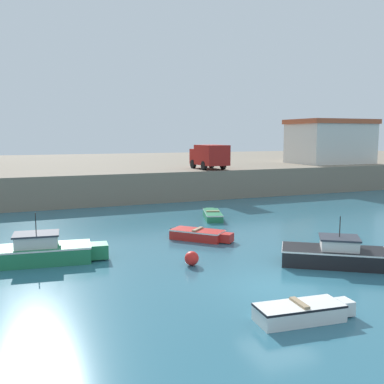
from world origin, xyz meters
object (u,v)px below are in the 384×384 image
(dinghy_green_3, at_px, (213,215))
(truck_on_quay, at_px, (209,156))
(mooring_buoy, at_px, (192,258))
(motorboat_green_5, at_px, (36,252))
(dinghy_white_0, at_px, (302,311))
(motorboat_black_6, at_px, (338,254))
(dinghy_red_4, at_px, (200,234))
(harbor_shed_near_wharf, at_px, (330,141))

(dinghy_green_3, relative_size, truck_on_quay, 0.84)
(dinghy_green_3, distance_m, mooring_buoy, 11.10)
(motorboat_green_5, bearing_deg, truck_on_quay, 46.05)
(dinghy_white_0, relative_size, motorboat_black_6, 0.63)
(motorboat_green_5, bearing_deg, dinghy_white_0, -53.70)
(dinghy_red_4, xyz_separation_m, motorboat_green_5, (-8.46, -1.30, 0.21))
(motorboat_black_6, height_order, mooring_buoy, motorboat_black_6)
(dinghy_white_0, bearing_deg, mooring_buoy, 97.43)
(dinghy_green_3, xyz_separation_m, dinghy_red_4, (-3.29, -5.35, 0.03))
(dinghy_white_0, relative_size, harbor_shed_near_wharf, 0.38)
(dinghy_white_0, bearing_deg, harbor_shed_near_wharf, 49.52)
(dinghy_white_0, relative_size, truck_on_quay, 0.74)
(dinghy_green_3, relative_size, harbor_shed_near_wharf, 0.43)
(harbor_shed_near_wharf, bearing_deg, motorboat_green_5, -148.56)
(motorboat_black_6, distance_m, harbor_shed_near_wharf, 32.35)
(dinghy_white_0, distance_m, motorboat_black_6, 6.59)
(motorboat_green_5, xyz_separation_m, truck_on_quay, (16.12, 16.72, 3.26))
(truck_on_quay, bearing_deg, motorboat_black_6, -100.27)
(dinghy_white_0, bearing_deg, dinghy_red_4, 82.94)
(dinghy_red_4, bearing_deg, motorboat_black_6, -61.44)
(motorboat_green_5, bearing_deg, motorboat_black_6, -24.03)
(dinghy_green_3, bearing_deg, harbor_shed_near_wharf, 32.51)
(mooring_buoy, bearing_deg, harbor_shed_near_wharf, 41.13)
(dinghy_green_3, height_order, motorboat_green_5, motorboat_green_5)
(dinghy_green_3, height_order, dinghy_red_4, dinghy_red_4)
(mooring_buoy, bearing_deg, dinghy_green_3, 60.17)
(motorboat_black_6, relative_size, mooring_buoy, 8.24)
(dinghy_red_4, height_order, truck_on_quay, truck_on_quay)
(dinghy_green_3, bearing_deg, mooring_buoy, -119.83)
(harbor_shed_near_wharf, bearing_deg, dinghy_green_3, -147.49)
(dinghy_red_4, relative_size, harbor_shed_near_wharf, 0.37)
(dinghy_red_4, bearing_deg, truck_on_quay, 63.59)
(motorboat_black_6, bearing_deg, mooring_buoy, 157.58)
(dinghy_white_0, relative_size, motorboat_green_5, 0.54)
(motorboat_green_5, xyz_separation_m, harbor_shed_near_wharf, (32.11, 19.63, 4.46))
(dinghy_red_4, bearing_deg, mooring_buoy, -117.57)
(dinghy_green_3, distance_m, dinghy_red_4, 6.28)
(mooring_buoy, bearing_deg, motorboat_black_6, -22.42)
(dinghy_white_0, height_order, truck_on_quay, truck_on_quay)
(dinghy_white_0, distance_m, dinghy_green_3, 16.97)
(dinghy_red_4, bearing_deg, dinghy_white_0, -97.06)
(dinghy_green_3, height_order, mooring_buoy, mooring_buoy)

